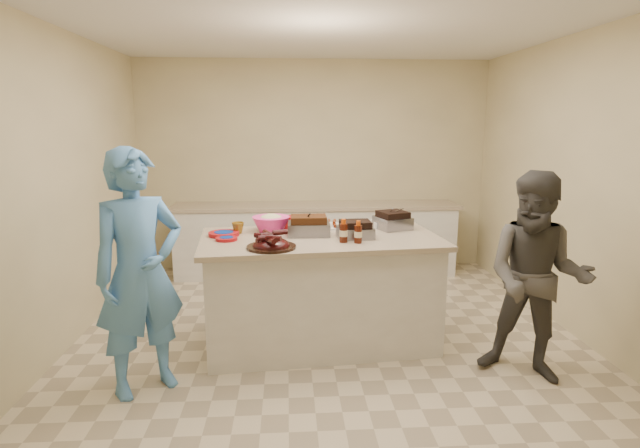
{
  "coord_description": "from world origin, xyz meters",
  "views": [
    {
      "loc": [
        -0.35,
        -4.02,
        1.91
      ],
      "look_at": [
        -0.07,
        0.17,
        1.06
      ],
      "focal_mm": 28.0,
      "sensor_mm": 36.0,
      "label": 1
    }
  ],
  "objects": [
    {
      "name": "mustard_bottle",
      "position": [
        -0.18,
        0.14,
        0.96
      ],
      "size": [
        0.04,
        0.04,
        0.11
      ],
      "primitive_type": "cylinder",
      "rotation": [
        0.0,
        0.0,
        0.09
      ],
      "color": "#ECCB02",
      "rests_on": "island"
    },
    {
      "name": "rib_platter",
      "position": [
        -0.48,
        -0.25,
        0.96
      ],
      "size": [
        0.45,
        0.45,
        0.15
      ],
      "primitive_type": null,
      "rotation": [
        0.0,
        0.0,
        -0.2
      ],
      "color": "#410C0D",
      "rests_on": "island"
    },
    {
      "name": "plate_stack_small",
      "position": [
        -0.86,
        0.04,
        0.96
      ],
      "size": [
        0.2,
        0.2,
        0.02
      ],
      "primitive_type": "cylinder",
      "rotation": [
        0.0,
        0.0,
        0.09
      ],
      "color": "maroon",
      "rests_on": "island"
    },
    {
      "name": "bbq_bottle_a",
      "position": [
        0.22,
        -0.12,
        0.96
      ],
      "size": [
        0.07,
        0.07,
        0.18
      ],
      "primitive_type": "cylinder",
      "rotation": [
        0.0,
        0.0,
        0.09
      ],
      "color": "#3D1207",
      "rests_on": "island"
    },
    {
      "name": "plastic_cup",
      "position": [
        -0.79,
        0.3,
        0.96
      ],
      "size": [
        0.12,
        0.11,
        0.11
      ],
      "primitive_type": "imported",
      "rotation": [
        0.0,
        0.0,
        0.09
      ],
      "color": "#875D15",
      "rests_on": "island"
    },
    {
      "name": "guest_blue",
      "position": [
        -1.39,
        -0.59,
        0.0
      ],
      "size": [
        1.56,
        1.79,
        0.42
      ],
      "primitive_type": "imported",
      "rotation": [
        0.0,
        0.0,
        0.64
      ],
      "color": "#5391D5",
      "rests_on": "ground"
    },
    {
      "name": "bbq_bottle_b",
      "position": [
        0.1,
        -0.09,
        0.96
      ],
      "size": [
        0.07,
        0.07,
        0.19
      ],
      "primitive_type": "cylinder",
      "rotation": [
        0.0,
        0.0,
        0.09
      ],
      "color": "#3D1207",
      "rests_on": "island"
    },
    {
      "name": "basket_stack",
      "position": [
        -0.34,
        0.53,
        0.96
      ],
      "size": [
        0.24,
        0.21,
        0.1
      ],
      "primitive_type": "cube",
      "rotation": [
        0.0,
        0.0,
        0.3
      ],
      "color": "maroon",
      "rests_on": "island"
    },
    {
      "name": "pulled_pork_tray",
      "position": [
        -0.17,
        0.2,
        0.96
      ],
      "size": [
        0.36,
        0.27,
        0.11
      ],
      "primitive_type": "cube",
      "rotation": [
        0.0,
        0.0,
        -0.01
      ],
      "color": "#47230F",
      "rests_on": "island"
    },
    {
      "name": "island",
      "position": [
        -0.07,
        0.12,
        0.0
      ],
      "size": [
        2.11,
        1.25,
        0.96
      ],
      "primitive_type": null,
      "rotation": [
        0.0,
        0.0,
        0.09
      ],
      "color": "silver",
      "rests_on": "ground"
    },
    {
      "name": "sausage_plate",
      "position": [
        0.03,
        0.52,
        0.96
      ],
      "size": [
        0.34,
        0.34,
        0.06
      ],
      "primitive_type": "cylinder",
      "rotation": [
        0.0,
        0.0,
        -0.03
      ],
      "color": "silver",
      "rests_on": "island"
    },
    {
      "name": "sauce_bowl",
      "position": [
        -0.09,
        0.3,
        0.96
      ],
      "size": [
        0.15,
        0.06,
        0.14
      ],
      "primitive_type": "imported",
      "rotation": [
        0.0,
        0.0,
        0.09
      ],
      "color": "silver",
      "rests_on": "island"
    },
    {
      "name": "plate_stack_large",
      "position": [
        -0.9,
        0.21,
        0.96
      ],
      "size": [
        0.29,
        0.29,
        0.03
      ],
      "primitive_type": "cylinder",
      "rotation": [
        0.0,
        0.0,
        0.09
      ],
      "color": "maroon",
      "rests_on": "island"
    },
    {
      "name": "brisket_tray",
      "position": [
        0.22,
        0.07,
        0.96
      ],
      "size": [
        0.31,
        0.26,
        0.09
      ],
      "primitive_type": "cube",
      "rotation": [
        0.0,
        0.0,
        0.04
      ],
      "color": "black",
      "rests_on": "island"
    },
    {
      "name": "room",
      "position": [
        0.0,
        0.0,
        0.0
      ],
      "size": [
        4.5,
        5.0,
        2.7
      ],
      "primitive_type": null,
      "color": "beige",
      "rests_on": "ground"
    },
    {
      "name": "coleslaw_bowl",
      "position": [
        -0.5,
        0.36,
        0.96
      ],
      "size": [
        0.36,
        0.36,
        0.23
      ],
      "primitive_type": null,
      "rotation": [
        0.0,
        0.0,
        0.09
      ],
      "color": "#FD339A",
      "rests_on": "island"
    },
    {
      "name": "roasting_pan",
      "position": [
        0.61,
        0.4,
        0.96
      ],
      "size": [
        0.35,
        0.35,
        0.11
      ],
      "primitive_type": "cube",
      "rotation": [
        0.0,
        0.0,
        0.34
      ],
      "color": "gray",
      "rests_on": "island"
    },
    {
      "name": "back_counter",
      "position": [
        0.0,
        2.2,
        0.45
      ],
      "size": [
        3.6,
        0.64,
        0.9
      ],
      "primitive_type": null,
      "color": "silver",
      "rests_on": "ground"
    },
    {
      "name": "guest_gray",
      "position": [
        1.48,
        -0.61,
        0.0
      ],
      "size": [
        1.48,
        1.74,
        0.6
      ],
      "primitive_type": "imported",
      "rotation": [
        0.0,
        0.0,
        -0.55
      ],
      "color": "#504C48",
      "rests_on": "ground"
    },
    {
      "name": "mac_cheese_dish",
      "position": [
        0.58,
        0.5,
        0.96
      ],
      "size": [
        0.28,
        0.21,
        0.07
      ],
      "primitive_type": "cube",
      "rotation": [
        0.0,
        0.0,
        0.03
      ],
      "color": "#FAA51B",
      "rests_on": "island"
    }
  ]
}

